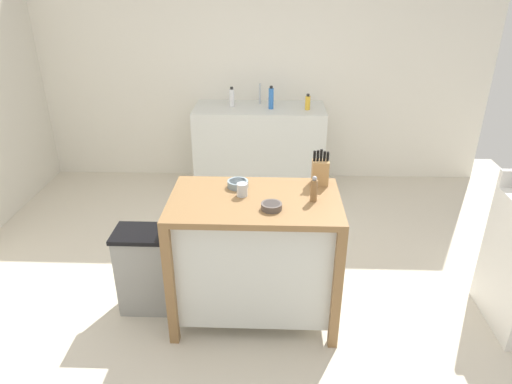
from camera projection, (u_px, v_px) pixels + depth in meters
ground_plane at (251, 304)px, 3.39m from camera, size 6.03×6.03×0.00m
wall_back at (261, 65)px, 5.04m from camera, size 5.03×0.10×2.60m
kitchen_island at (255, 252)px, 3.10m from camera, size 1.10×0.68×0.92m
knife_block at (320, 171)px, 3.08m from camera, size 0.11×0.09×0.25m
bowl_stoneware_deep at (272, 206)px, 2.78m from camera, size 0.13×0.13×0.04m
bowl_ceramic_small at (238, 184)px, 3.07m from camera, size 0.14×0.14×0.05m
drinking_cup at (242, 190)px, 2.94m from camera, size 0.07×0.07×0.09m
pepper_grinder at (314, 189)px, 2.86m from camera, size 0.04×0.04×0.17m
trash_bin at (144, 270)px, 3.25m from camera, size 0.36×0.28×0.63m
sink_counter at (259, 147)px, 5.09m from camera, size 1.40×0.60×0.92m
sink_faucet at (260, 94)px, 4.97m from camera, size 0.02×0.02×0.22m
bottle_dish_soap at (232, 97)px, 4.88m from camera, size 0.05×0.05×0.21m
bottle_hand_soap at (308, 102)px, 4.77m from camera, size 0.05×0.05×0.17m
bottle_spray_cleaner at (271, 98)px, 4.79m from camera, size 0.05×0.05×0.24m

